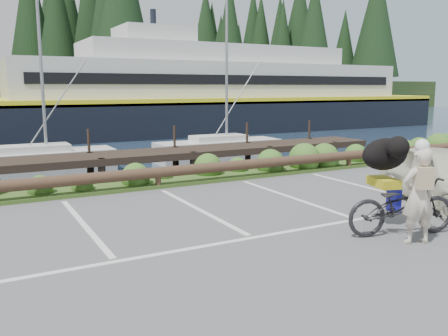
{
  "coord_description": "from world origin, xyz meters",
  "views": [
    {
      "loc": [
        -4.51,
        -7.63,
        2.78
      ],
      "look_at": [
        0.16,
        1.03,
        1.1
      ],
      "focal_mm": 38.0,
      "sensor_mm": 36.0,
      "label": 1
    }
  ],
  "objects": [
    {
      "name": "cyclist",
      "position": [
        2.44,
        -2.04,
        0.87
      ],
      "size": [
        0.73,
        0.59,
        1.75
      ],
      "primitive_type": "imported",
      "rotation": [
        0.0,
        0.0,
        2.85
      ],
      "color": "beige",
      "rests_on": "ground"
    },
    {
      "name": "log_rail",
      "position": [
        0.0,
        4.6,
        0.0
      ],
      "size": [
        32.0,
        0.3,
        0.6
      ],
      "primitive_type": null,
      "color": "#443021",
      "rests_on": "ground"
    },
    {
      "name": "bicycle",
      "position": [
        2.58,
        -1.56,
        0.57
      ],
      "size": [
        2.29,
        1.35,
        1.14
      ],
      "primitive_type": "imported",
      "rotation": [
        0.0,
        0.0,
        1.27
      ],
      "color": "black",
      "rests_on": "ground"
    },
    {
      "name": "dog",
      "position": [
        2.79,
        -0.9,
        1.46
      ],
      "size": [
        0.85,
        1.23,
        0.65
      ],
      "primitive_type": "ellipsoid",
      "rotation": [
        0.0,
        0.0,
        1.27
      ],
      "color": "black",
      "rests_on": "bicycle"
    },
    {
      "name": "parked_car",
      "position": [
        5.31,
        -0.47,
        0.7
      ],
      "size": [
        3.01,
        4.45,
        1.41
      ],
      "primitive_type": "imported",
      "rotation": [
        0.0,
        0.0,
        -0.36
      ],
      "color": "beige",
      "rests_on": "ground"
    },
    {
      "name": "vegetation_strip",
      "position": [
        0.0,
        5.3,
        0.05
      ],
      "size": [
        34.0,
        1.6,
        0.1
      ],
      "primitive_type": "cube",
      "color": "#3D5B21",
      "rests_on": "ground"
    },
    {
      "name": "harbor_backdrop",
      "position": [
        0.39,
        78.47,
        -0.0
      ],
      "size": [
        170.0,
        160.0,
        30.0
      ],
      "color": "#1A293F",
      "rests_on": "ground"
    },
    {
      "name": "ground",
      "position": [
        0.0,
        0.0,
        0.0
      ],
      "size": [
        72.0,
        72.0,
        0.0
      ],
      "primitive_type": "plane",
      "color": "#515153"
    }
  ]
}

